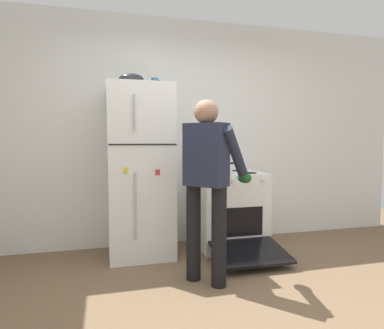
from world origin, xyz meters
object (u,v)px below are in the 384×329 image
at_px(refrigerator, 140,171).
at_px(person_cook, 208,175).
at_px(red_pot, 218,167).
at_px(stove_range, 230,211).
at_px(coffee_mug, 155,82).
at_px(mixing_bowl, 131,79).

distance_m(refrigerator, person_cook, 1.01).
bearing_deg(person_cook, red_pot, 65.14).
height_order(stove_range, red_pot, red_pot).
distance_m(red_pot, coffee_mug, 1.17).
height_order(person_cook, red_pot, person_cook).
xyz_separation_m(person_cook, mixing_bowl, (-0.58, 0.88, 0.95)).
bearing_deg(coffee_mug, mixing_bowl, -169.22).
xyz_separation_m(red_pot, mixing_bowl, (-0.96, 0.05, 0.95)).
distance_m(person_cook, mixing_bowl, 1.42).
bearing_deg(red_pot, stove_range, 11.45).
xyz_separation_m(stove_range, coffee_mug, (-0.86, 0.07, 1.45)).
height_order(refrigerator, person_cook, refrigerator).
xyz_separation_m(refrigerator, red_pot, (0.88, -0.05, 0.03)).
distance_m(stove_range, person_cook, 1.14).
distance_m(stove_range, coffee_mug, 1.69).
relative_size(person_cook, coffee_mug, 14.28).
bearing_deg(mixing_bowl, refrigerator, -0.21).
bearing_deg(refrigerator, coffee_mug, 15.40).
bearing_deg(mixing_bowl, red_pot, -2.98).
bearing_deg(stove_range, mixing_bowl, 179.10).
xyz_separation_m(refrigerator, person_cook, (0.50, -0.88, 0.03)).
relative_size(person_cook, mixing_bowl, 6.04).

